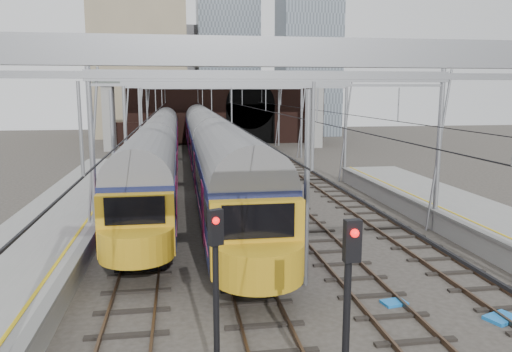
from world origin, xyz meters
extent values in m
plane|color=#38332D|center=(0.00, 0.00, 0.00)|extent=(160.00, 160.00, 0.00)
cube|color=gray|center=(-10.20, 2.50, 0.55)|extent=(4.20, 55.00, 1.10)
cube|color=slate|center=(-8.15, 2.50, 1.05)|extent=(0.35, 55.00, 0.12)
cube|color=gold|center=(-8.65, 2.50, 1.11)|extent=(0.12, 55.00, 0.01)
cube|color=#4C3828|center=(-6.72, 15.00, 0.09)|extent=(0.08, 80.00, 0.16)
cube|color=#4C3828|center=(-5.28, 15.00, 0.09)|extent=(0.08, 80.00, 0.16)
cube|color=black|center=(-6.00, 15.00, 0.01)|extent=(2.40, 80.00, 0.14)
cube|color=#4C3828|center=(-2.72, 15.00, 0.09)|extent=(0.08, 80.00, 0.16)
cube|color=#4C3828|center=(-1.28, 15.00, 0.09)|extent=(0.08, 80.00, 0.16)
cube|color=black|center=(-2.00, 15.00, 0.01)|extent=(2.40, 80.00, 0.14)
cube|color=#4C3828|center=(1.28, 15.00, 0.09)|extent=(0.08, 80.00, 0.16)
cube|color=#4C3828|center=(2.72, 15.00, 0.09)|extent=(0.08, 80.00, 0.16)
cube|color=black|center=(2.00, 15.00, 0.01)|extent=(2.40, 80.00, 0.14)
cube|color=#4C3828|center=(5.28, 15.00, 0.09)|extent=(0.08, 80.00, 0.16)
cube|color=#4C3828|center=(6.72, 15.00, 0.09)|extent=(0.08, 80.00, 0.16)
cube|color=black|center=(6.00, 15.00, 0.01)|extent=(2.40, 80.00, 0.14)
cube|color=gray|center=(0.00, -6.00, 7.60)|extent=(16.80, 0.28, 0.50)
cylinder|color=gray|center=(-8.20, 8.00, 4.00)|extent=(0.24, 0.24, 8.00)
cylinder|color=gray|center=(8.20, 8.00, 4.00)|extent=(0.24, 0.24, 8.00)
cube|color=gray|center=(0.00, 8.00, 7.60)|extent=(16.80, 0.28, 0.50)
cylinder|color=gray|center=(-8.20, 22.00, 4.00)|extent=(0.24, 0.24, 8.00)
cylinder|color=gray|center=(8.20, 22.00, 4.00)|extent=(0.24, 0.24, 8.00)
cube|color=gray|center=(0.00, 22.00, 7.60)|extent=(16.80, 0.28, 0.50)
cylinder|color=gray|center=(-8.20, 36.00, 4.00)|extent=(0.24, 0.24, 8.00)
cylinder|color=gray|center=(8.20, 36.00, 4.00)|extent=(0.24, 0.24, 8.00)
cube|color=gray|center=(0.00, 36.00, 7.60)|extent=(16.80, 0.28, 0.50)
cylinder|color=gray|center=(-8.20, 48.00, 4.00)|extent=(0.24, 0.24, 8.00)
cylinder|color=gray|center=(8.20, 48.00, 4.00)|extent=(0.24, 0.24, 8.00)
cube|color=gray|center=(0.00, 48.00, 7.60)|extent=(16.80, 0.28, 0.50)
cube|color=black|center=(-6.00, 15.00, 5.50)|extent=(0.03, 80.00, 0.03)
cube|color=black|center=(-2.00, 15.00, 5.50)|extent=(0.03, 80.00, 0.03)
cube|color=black|center=(2.00, 15.00, 5.50)|extent=(0.03, 80.00, 0.03)
cube|color=black|center=(6.00, 15.00, 5.50)|extent=(0.03, 80.00, 0.03)
cube|color=black|center=(2.00, 52.00, 4.50)|extent=(26.00, 2.00, 9.00)
cube|color=black|center=(5.00, 50.98, 2.60)|extent=(6.50, 0.10, 5.20)
cylinder|color=black|center=(5.00, 50.98, 5.20)|extent=(6.50, 0.10, 6.50)
cube|color=black|center=(-10.00, 51.00, 1.50)|extent=(6.00, 1.50, 3.00)
cube|color=gray|center=(-12.50, 46.00, 4.10)|extent=(1.20, 2.50, 8.20)
cube|color=gray|center=(12.50, 46.00, 4.10)|extent=(1.20, 2.50, 8.20)
cube|color=#566157|center=(0.00, 46.00, 8.20)|extent=(28.00, 3.00, 1.40)
cube|color=gray|center=(0.00, 46.00, 9.10)|extent=(28.00, 3.00, 0.30)
cube|color=tan|center=(-10.00, 66.00, 11.00)|extent=(14.00, 12.00, 22.00)
cube|color=#4C5660|center=(4.00, 72.00, 16.00)|extent=(10.00, 10.00, 32.00)
cube|color=gray|center=(-2.00, 80.00, 9.00)|extent=(18.00, 14.00, 18.00)
cube|color=black|center=(-2.00, 36.28, 0.35)|extent=(2.41, 71.44, 0.70)
cube|color=#131B45|center=(-2.00, 36.28, 2.37)|extent=(3.07, 71.44, 2.74)
cylinder|color=slate|center=(-2.00, 36.28, 3.74)|extent=(3.01, 70.94, 3.01)
cube|color=black|center=(-2.00, 36.28, 2.81)|extent=(3.09, 70.24, 0.82)
cube|color=#C53D72|center=(-2.00, 36.28, 1.60)|extent=(3.09, 70.44, 0.13)
cube|color=gold|center=(-2.00, 0.41, 2.27)|extent=(3.01, 0.60, 2.54)
cube|color=black|center=(-2.00, 0.24, 2.92)|extent=(2.30, 0.08, 1.10)
cube|color=black|center=(-6.00, 27.81, 0.35)|extent=(2.21, 49.10, 0.70)
cube|color=#131B45|center=(-6.00, 27.81, 2.26)|extent=(2.82, 49.10, 2.52)
cylinder|color=slate|center=(-6.00, 27.81, 3.52)|extent=(2.76, 48.60, 2.76)
cube|color=black|center=(-6.00, 27.81, 2.66)|extent=(2.84, 47.90, 0.75)
cube|color=#C53D72|center=(-6.00, 27.81, 1.55)|extent=(2.84, 48.10, 0.12)
cube|color=gold|center=(-6.00, 3.11, 2.16)|extent=(2.76, 0.60, 2.32)
cube|color=black|center=(-6.00, 2.94, 2.76)|extent=(2.11, 0.08, 1.01)
cylinder|color=black|center=(-3.64, -3.98, 2.14)|extent=(0.14, 0.14, 4.27)
cube|color=black|center=(-3.64, -4.16, 4.01)|extent=(0.36, 0.29, 0.80)
sphere|color=red|center=(-3.64, -4.28, 4.19)|extent=(0.16, 0.16, 0.16)
cylinder|color=black|center=(-1.18, -5.78, 2.20)|extent=(0.15, 0.15, 4.41)
cube|color=black|center=(-1.18, -5.96, 4.13)|extent=(0.33, 0.20, 0.83)
sphere|color=red|center=(-1.18, -6.08, 4.32)|extent=(0.17, 0.17, 0.17)
cube|color=blue|center=(2.50, -0.05, 0.05)|extent=(0.86, 0.67, 0.09)
cube|color=blue|center=(-0.50, 3.11, 0.05)|extent=(0.87, 0.65, 0.10)
cube|color=blue|center=(5.27, -1.65, 0.06)|extent=(1.14, 0.98, 0.11)
camera|label=1|loc=(-4.37, -14.68, 6.94)|focal=35.00mm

